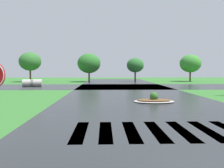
# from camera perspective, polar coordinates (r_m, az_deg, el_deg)

# --- Properties ---
(asphalt_roadway) EXTENTS (11.07, 80.00, 0.01)m
(asphalt_roadway) POSITION_cam_1_polar(r_m,az_deg,el_deg) (14.93, 7.07, -4.92)
(asphalt_roadway) COLOR #232628
(asphalt_roadway) RESTS_ON ground
(asphalt_cross_road) EXTENTS (90.00, 9.96, 0.01)m
(asphalt_cross_road) POSITION_cam_1_polar(r_m,az_deg,el_deg) (30.60, 2.50, -0.60)
(asphalt_cross_road) COLOR #232628
(asphalt_cross_road) RESTS_ON ground
(crosswalk_stripes) EXTENTS (6.75, 3.00, 0.01)m
(crosswalk_stripes) POSITION_cam_1_polar(r_m,az_deg,el_deg) (8.95, 13.31, -10.66)
(crosswalk_stripes) COLOR white
(crosswalk_stripes) RESTS_ON ground
(median_island) EXTENTS (2.69, 1.78, 0.68)m
(median_island) POSITION_cam_1_polar(r_m,az_deg,el_deg) (16.33, 9.85, -3.73)
(median_island) COLOR #9E9B93
(median_island) RESTS_ON ground
(drainage_pipe_stack) EXTENTS (2.47, 1.23, 0.91)m
(drainage_pipe_stack) POSITION_cam_1_polar(r_m,az_deg,el_deg) (32.42, -18.24, 0.25)
(drainage_pipe_stack) COLOR #9E9B93
(drainage_pipe_stack) RESTS_ON ground
(background_treeline) EXTENTS (39.39, 4.58, 5.11)m
(background_treeline) POSITION_cam_1_polar(r_m,az_deg,el_deg) (42.29, -6.30, 4.96)
(background_treeline) COLOR #4C3823
(background_treeline) RESTS_ON ground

